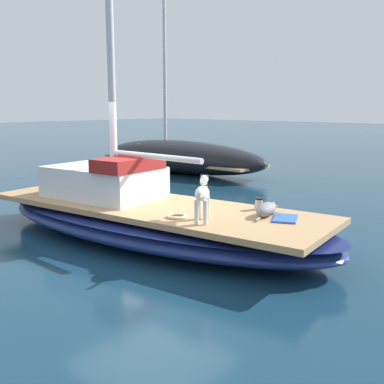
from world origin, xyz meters
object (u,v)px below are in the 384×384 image
(sailboat_main, at_px, (151,221))
(dog_white, at_px, (202,194))
(dog_grey, at_px, (267,209))
(deck_winch, at_px, (259,204))
(coiled_rope, at_px, (176,216))
(moored_boat_starboard_side, at_px, (180,156))
(deck_towel, at_px, (285,218))

(sailboat_main, height_order, dog_white, dog_white)
(dog_grey, relative_size, deck_winch, 4.50)
(coiled_rope, xyz_separation_m, moored_boat_starboard_side, (7.19, 6.60, -0.08))
(dog_white, xyz_separation_m, deck_towel, (0.94, -0.92, -0.41))
(deck_winch, bearing_deg, coiled_rope, 153.99)
(deck_winch, distance_m, deck_towel, 0.78)
(sailboat_main, xyz_separation_m, moored_boat_starboard_side, (6.74, 5.54, 0.27))
(coiled_rope, bearing_deg, sailboat_main, 67.29)
(sailboat_main, height_order, deck_winch, deck_winch)
(deck_towel, xyz_separation_m, moored_boat_starboard_side, (6.13, 7.97, -0.07))
(dog_grey, height_order, moored_boat_starboard_side, moored_boat_starboard_side)
(dog_grey, xyz_separation_m, moored_boat_starboard_side, (6.10, 7.61, -0.16))
(deck_winch, xyz_separation_m, coiled_rope, (-1.37, 0.67, -0.08))
(dog_grey, bearing_deg, moored_boat_starboard_side, 51.29)
(dog_grey, distance_m, coiled_rope, 1.49)
(sailboat_main, xyz_separation_m, dog_white, (-0.33, -1.51, 0.75))
(deck_winch, bearing_deg, moored_boat_starboard_side, 51.34)
(dog_grey, distance_m, deck_towel, 0.38)
(sailboat_main, height_order, moored_boat_starboard_side, moored_boat_starboard_side)
(sailboat_main, xyz_separation_m, deck_towel, (0.61, -2.43, 0.34))
(dog_grey, xyz_separation_m, coiled_rope, (-1.09, 1.01, -0.08))
(deck_winch, relative_size, deck_towel, 0.38)
(moored_boat_starboard_side, bearing_deg, dog_grey, -128.71)
(coiled_rope, bearing_deg, dog_grey, -42.96)
(sailboat_main, relative_size, coiled_rope, 23.10)
(deck_towel, bearing_deg, dog_grey, 85.10)
(dog_white, height_order, deck_towel, dog_white)
(dog_grey, distance_m, moored_boat_starboard_side, 9.75)
(deck_towel, bearing_deg, sailboat_main, 104.19)
(moored_boat_starboard_side, bearing_deg, dog_white, -135.09)
(sailboat_main, relative_size, dog_white, 9.14)
(sailboat_main, distance_m, dog_white, 1.71)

